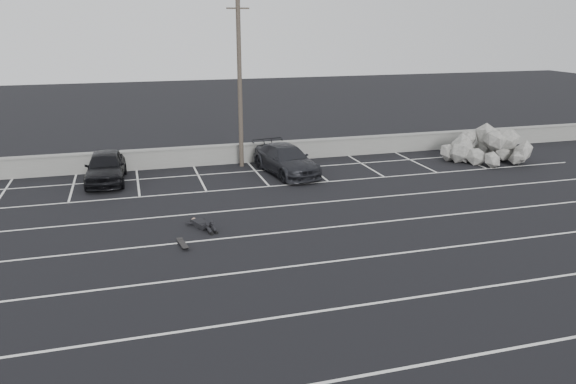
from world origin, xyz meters
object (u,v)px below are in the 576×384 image
object	(u,v)px
car_right	(286,160)
car_left	(106,167)
riprap_pile	(489,151)
person	(199,221)
trash_bin	(271,153)
utility_pole	(240,84)
skateboard	(183,244)

from	to	relation	value
car_right	car_left	bearing A→B (deg)	163.86
riprap_pile	person	distance (m)	18.19
car_right	trash_bin	xyz separation A→B (m)	(-0.17, 2.53, -0.20)
car_left	trash_bin	size ratio (longest dim) A/B	4.34
car_right	trash_bin	world-z (taller)	car_right
trash_bin	person	distance (m)	10.45
car_left	riprap_pile	bearing A→B (deg)	-0.77
car_right	utility_pole	distance (m)	4.67
utility_pole	person	distance (m)	10.24
car_right	utility_pole	bearing A→B (deg)	121.45
car_left	utility_pole	xyz separation A→B (m)	(6.97, 1.20, 3.66)
car_right	skateboard	world-z (taller)	car_right
car_left	riprap_pile	size ratio (longest dim) A/B	0.93
car_left	person	world-z (taller)	car_left
utility_pole	trash_bin	size ratio (longest dim) A/B	8.44
person	utility_pole	bearing A→B (deg)	46.62
trash_bin	person	bearing A→B (deg)	-119.57
person	riprap_pile	bearing A→B (deg)	-1.95
car_right	person	distance (m)	8.46
utility_pole	person	world-z (taller)	utility_pole
car_right	person	world-z (taller)	car_right
trash_bin	riprap_pile	distance (m)	12.30
car_right	riprap_pile	xyz separation A→B (m)	(11.78, -0.38, -0.22)
riprap_pile	skateboard	bearing A→B (deg)	-155.94
riprap_pile	person	size ratio (longest dim) A/B	2.10
car_left	trash_bin	xyz separation A→B (m)	(8.69, 1.60, -0.24)
car_left	person	distance (m)	8.30
utility_pole	riprap_pile	bearing A→B (deg)	-10.40
trash_bin	car_left	bearing A→B (deg)	-169.57
car_left	riprap_pile	distance (m)	20.68
car_right	trash_bin	bearing A→B (deg)	83.69
car_left	skateboard	distance (m)	9.73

